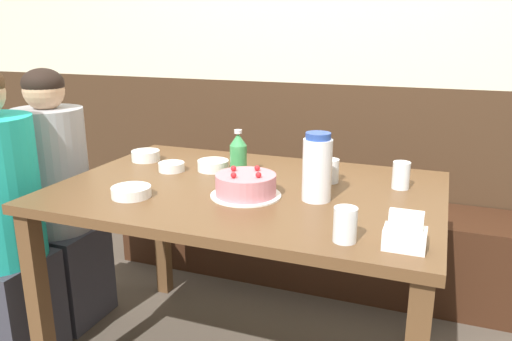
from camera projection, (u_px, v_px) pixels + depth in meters
name	position (u px, v px, depth m)	size (l,w,h in m)	color
back_wall	(321.00, 44.00, 2.64)	(4.80, 0.04, 2.50)	#3D2819
bench_seat	(305.00, 238.00, 2.72)	(2.11, 0.38, 0.46)	#381E11
dining_table	(248.00, 210.00, 1.85)	(1.38, 0.94, 0.77)	brown
birthday_cake	(246.00, 185.00, 1.72)	(0.25, 0.25, 0.10)	white
water_pitcher	(317.00, 168.00, 1.66)	(0.10, 0.10, 0.23)	white
soju_bottle	(238.00, 154.00, 1.95)	(0.07, 0.07, 0.18)	#388E4C
napkin_holder	(405.00, 235.00, 1.31)	(0.11, 0.08, 0.11)	white
bowl_soup_white	(213.00, 165.00, 2.03)	(0.13, 0.13, 0.04)	white
bowl_rice_small	(146.00, 156.00, 2.18)	(0.12, 0.12, 0.04)	white
bowl_side_dish	(172.00, 167.00, 2.03)	(0.11, 0.11, 0.04)	white
bowl_sauce_shallow	(131.00, 192.00, 1.72)	(0.14, 0.14, 0.04)	white
glass_water_tall	(345.00, 225.00, 1.35)	(0.07, 0.07, 0.10)	silver
glass_tumbler_short	(401.00, 175.00, 1.80)	(0.06, 0.06, 0.10)	silver
glass_shot_small	(330.00, 171.00, 1.87)	(0.07, 0.07, 0.09)	silver
person_teal_shirt	(58.00, 210.00, 2.26)	(0.34, 0.30, 1.17)	#33333D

